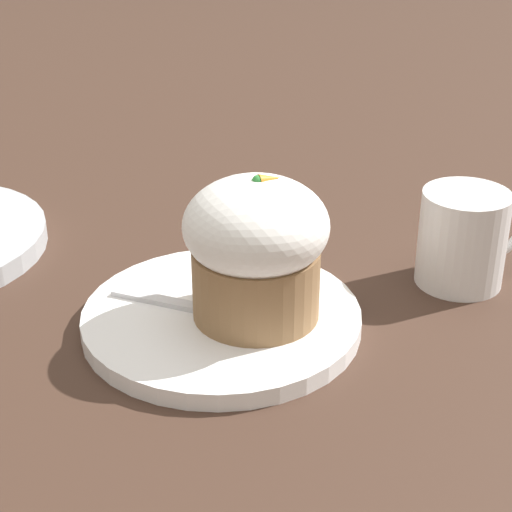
% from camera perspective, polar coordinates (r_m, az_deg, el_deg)
% --- Properties ---
extents(ground_plane, '(4.00, 4.00, 0.00)m').
position_cam_1_polar(ground_plane, '(0.64, -2.29, -4.73)').
color(ground_plane, '#3D281E').
extents(dessert_plate, '(0.21, 0.21, 0.01)m').
position_cam_1_polar(dessert_plate, '(0.63, -2.30, -4.21)').
color(dessert_plate, white).
rests_on(dessert_plate, ground_plane).
extents(carrot_cake, '(0.10, 0.10, 0.11)m').
position_cam_1_polar(carrot_cake, '(0.60, 0.00, 0.56)').
color(carrot_cake, olive).
rests_on(carrot_cake, dessert_plate).
extents(spoon, '(0.10, 0.10, 0.01)m').
position_cam_1_polar(spoon, '(0.62, -2.99, -3.60)').
color(spoon, silver).
rests_on(spoon, dessert_plate).
extents(coffee_cup, '(0.10, 0.07, 0.08)m').
position_cam_1_polar(coffee_cup, '(0.70, 13.72, 1.18)').
color(coffee_cup, white).
rests_on(coffee_cup, ground_plane).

